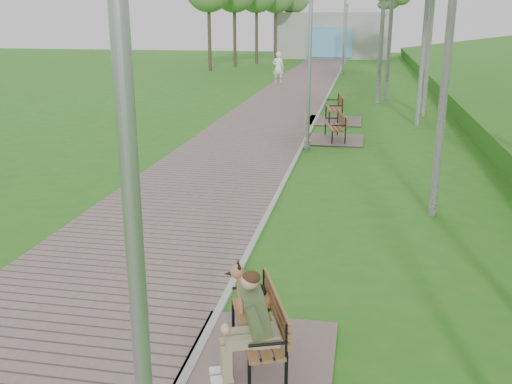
# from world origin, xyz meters

# --- Properties ---
(walkway) EXTENTS (3.50, 67.00, 0.04)m
(walkway) POSITION_xyz_m (-1.75, 21.50, 0.02)
(walkway) COLOR #6E5E59
(walkway) RESTS_ON ground
(kerb) EXTENTS (0.10, 67.00, 0.05)m
(kerb) POSITION_xyz_m (0.00, 21.50, 0.03)
(kerb) COLOR #999993
(kerb) RESTS_ON ground
(building_north) EXTENTS (10.00, 5.20, 4.00)m
(building_north) POSITION_xyz_m (-1.50, 50.97, 1.99)
(building_north) COLOR #9E9E99
(building_north) RESTS_ON ground
(bench_main) EXTENTS (1.62, 1.80, 1.41)m
(bench_main) POSITION_xyz_m (0.64, 1.98, 0.39)
(bench_main) COLOR #6E5E59
(bench_main) RESTS_ON ground
(bench_second) EXTENTS (1.66, 1.84, 1.02)m
(bench_second) POSITION_xyz_m (0.89, 13.96, 0.19)
(bench_second) COLOR #6E5E59
(bench_second) RESTS_ON ground
(bench_third) EXTENTS (1.92, 2.13, 1.18)m
(bench_third) POSITION_xyz_m (0.66, 17.32, 0.22)
(bench_third) COLOR #6E5E59
(bench_third) RESTS_ON ground
(lamp_post_near) EXTENTS (0.20, 0.20, 5.13)m
(lamp_post_near) POSITION_xyz_m (0.32, -0.28, 2.40)
(lamp_post_near) COLOR #9EA1A6
(lamp_post_near) RESTS_ON ground
(lamp_post_second) EXTENTS (0.18, 0.18, 4.69)m
(lamp_post_second) POSITION_xyz_m (0.17, 12.58, 2.19)
(lamp_post_second) COLOR #9EA1A6
(lamp_post_second) RESTS_ON ground
(lamp_post_third) EXTENTS (0.22, 0.22, 5.65)m
(lamp_post_third) POSITION_xyz_m (0.24, 34.76, 2.64)
(lamp_post_third) COLOR #9EA1A6
(lamp_post_third) RESTS_ON ground
(lamp_post_far) EXTENTS (0.18, 0.18, 4.57)m
(lamp_post_far) POSITION_xyz_m (0.09, 43.00, 2.14)
(lamp_post_far) COLOR #9EA1A6
(lamp_post_far) RESTS_ON ground
(pedestrian_near) EXTENTS (0.64, 0.42, 1.76)m
(pedestrian_near) POSITION_xyz_m (-3.17, 29.23, 0.88)
(pedestrian_near) COLOR white
(pedestrian_near) RESTS_ON ground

